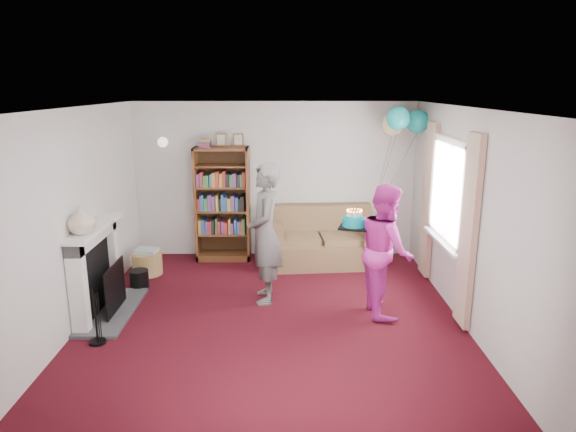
{
  "coord_description": "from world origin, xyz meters",
  "views": [
    {
      "loc": [
        0.14,
        -5.69,
        2.73
      ],
      "look_at": [
        0.19,
        0.6,
        1.13
      ],
      "focal_mm": 32.0,
      "sensor_mm": 36.0,
      "label": 1
    }
  ],
  "objects_px": {
    "bookcase": "(223,205)",
    "person_striped": "(265,233)",
    "person_magenta": "(386,250)",
    "birthday_cake": "(354,222)",
    "sofa": "(320,242)"
  },
  "relations": [
    {
      "from": "bookcase",
      "to": "person_magenta",
      "type": "relative_size",
      "value": 1.25
    },
    {
      "from": "person_striped",
      "to": "birthday_cake",
      "type": "xyz_separation_m",
      "value": [
        1.1,
        -0.25,
        0.21
      ]
    },
    {
      "from": "bookcase",
      "to": "birthday_cake",
      "type": "height_order",
      "value": "bookcase"
    },
    {
      "from": "person_striped",
      "to": "bookcase",
      "type": "bearing_deg",
      "value": -160.89
    },
    {
      "from": "sofa",
      "to": "person_magenta",
      "type": "bearing_deg",
      "value": -74.7
    },
    {
      "from": "birthday_cake",
      "to": "person_magenta",
      "type": "bearing_deg",
      "value": -18.63
    },
    {
      "from": "bookcase",
      "to": "person_striped",
      "type": "xyz_separation_m",
      "value": [
        0.74,
        -1.71,
        0.01
      ]
    },
    {
      "from": "sofa",
      "to": "person_striped",
      "type": "height_order",
      "value": "person_striped"
    },
    {
      "from": "person_striped",
      "to": "person_magenta",
      "type": "bearing_deg",
      "value": 71.32
    },
    {
      "from": "bookcase",
      "to": "person_striped",
      "type": "bearing_deg",
      "value": -66.67
    },
    {
      "from": "birthday_cake",
      "to": "person_striped",
      "type": "bearing_deg",
      "value": 167.01
    },
    {
      "from": "person_striped",
      "to": "sofa",
      "type": "bearing_deg",
      "value": 147.1
    },
    {
      "from": "person_magenta",
      "to": "birthday_cake",
      "type": "xyz_separation_m",
      "value": [
        -0.38,
        0.13,
        0.31
      ]
    },
    {
      "from": "bookcase",
      "to": "person_magenta",
      "type": "height_order",
      "value": "bookcase"
    },
    {
      "from": "person_magenta",
      "to": "person_striped",
      "type": "bearing_deg",
      "value": 71.55
    }
  ]
}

